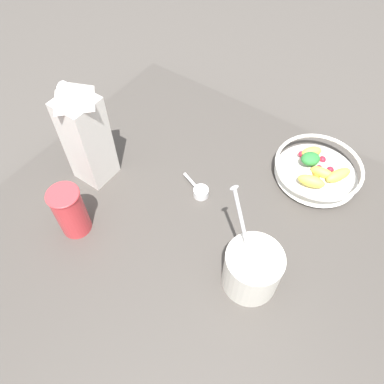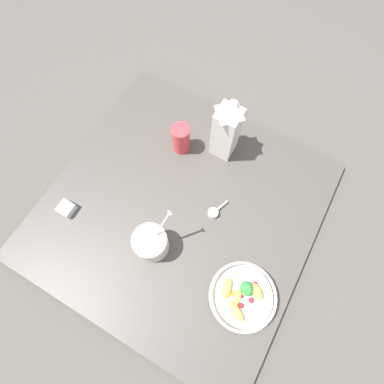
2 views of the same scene
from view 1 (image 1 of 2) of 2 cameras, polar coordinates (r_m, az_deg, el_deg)
The scene contains 7 objects.
ground_plane at distance 0.96m, azimuth -0.76°, elevation -7.98°, with size 6.00×6.00×0.00m, color #4C4742.
countertop at distance 0.95m, azimuth -0.77°, elevation -7.39°, with size 1.02×1.02×0.04m.
fruit_bowl at distance 1.06m, azimuth 18.62°, elevation 3.31°, with size 0.24×0.24×0.07m.
milk_carton at distance 0.97m, azimuth -16.00°, elevation 8.60°, with size 0.09×0.09×0.30m.
yogurt_tub at distance 0.83m, azimuth 9.18°, elevation -11.39°, with size 0.12×0.16×0.25m.
drinking_cup at distance 0.92m, azimuth -18.11°, elevation -2.72°, with size 0.08×0.08×0.14m.
measuring_scoop at distance 0.99m, azimuth 1.24°, elevation 0.11°, with size 0.05×0.09×0.02m.
Camera 1 is at (0.37, 0.27, 0.85)m, focal length 35.00 mm.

